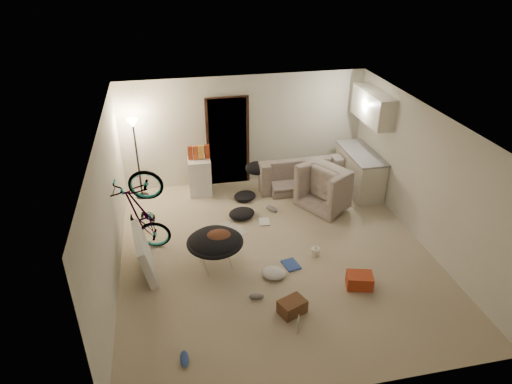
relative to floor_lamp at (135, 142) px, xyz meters
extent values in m
cube|color=#BEAF92|center=(2.40, -2.65, -1.32)|extent=(5.50, 6.00, 0.02)
cube|color=white|center=(2.40, -2.65, 1.20)|extent=(5.50, 6.00, 0.02)
cube|color=silver|center=(2.40, 0.36, -0.06)|extent=(5.50, 0.02, 2.50)
cube|color=silver|center=(2.40, -5.66, -0.06)|extent=(5.50, 0.02, 2.50)
cube|color=silver|center=(-0.36, -2.65, -0.06)|extent=(0.02, 6.00, 2.50)
cube|color=silver|center=(5.16, -2.65, -0.06)|extent=(0.02, 6.00, 2.50)
cube|color=black|center=(2.00, 0.32, -0.29)|extent=(0.85, 0.10, 2.04)
cube|color=black|center=(2.00, 0.29, -0.29)|extent=(0.97, 0.04, 2.10)
cylinder|color=black|center=(0.00, 0.00, -1.29)|extent=(0.28, 0.28, 0.03)
cylinder|color=black|center=(0.00, 0.00, -0.46)|extent=(0.04, 0.04, 1.70)
cone|color=#FFE0A5|center=(0.00, 0.00, 0.41)|extent=(0.24, 0.24, 0.18)
cube|color=beige|center=(4.83, -0.65, -0.87)|extent=(0.60, 1.50, 0.88)
cube|color=gray|center=(4.83, -0.65, -0.41)|extent=(0.64, 1.54, 0.04)
cube|color=beige|center=(4.96, -0.65, 0.64)|extent=(0.38, 1.40, 0.65)
imported|color=#3D453D|center=(3.53, -0.20, -1.03)|extent=(1.90, 0.76, 0.55)
imported|color=#3D453D|center=(4.05, -1.13, -0.96)|extent=(1.33, 1.38, 0.69)
imported|color=black|center=(0.10, -2.11, -0.85)|extent=(1.83, 1.02, 1.00)
imported|color=#A53718|center=(2.22, -4.63, -1.30)|extent=(0.28, 0.25, 0.02)
cube|color=white|center=(1.29, -0.10, -0.89)|extent=(0.50, 0.50, 0.83)
cube|color=#A53718|center=(1.12, -0.10, -0.31)|extent=(0.11, 0.08, 0.30)
cube|color=#E0561C|center=(1.24, -0.10, -0.31)|extent=(0.11, 0.09, 0.30)
cube|color=gold|center=(1.36, -0.10, -0.31)|extent=(0.10, 0.08, 0.30)
cube|color=#A53718|center=(1.48, -0.10, -0.31)|extent=(0.11, 0.08, 0.30)
cylinder|color=silver|center=(1.29, -2.81, -1.08)|extent=(0.64, 0.64, 0.45)
ellipsoid|color=black|center=(1.29, -2.81, -0.81)|extent=(0.90, 0.90, 0.38)
torus|color=black|center=(1.29, -2.81, -0.81)|extent=(0.97, 0.97, 0.07)
ellipsoid|color=#512B1B|center=(1.34, -2.84, -0.70)|extent=(0.55, 0.48, 0.22)
ellipsoid|color=black|center=(2.58, -0.20, -0.77)|extent=(0.62, 0.54, 0.28)
cube|color=silver|center=(0.10, -2.70, -0.94)|extent=(0.41, 1.12, 0.74)
cube|color=brown|center=(2.28, -4.19, -1.19)|extent=(0.47, 0.41, 0.23)
cube|color=#A53718|center=(3.52, -3.83, -1.19)|extent=(0.48, 0.40, 0.24)
cylinder|color=white|center=(3.08, -2.87, -1.23)|extent=(0.15, 0.15, 0.15)
cone|color=white|center=(3.08, -2.87, -1.12)|extent=(0.09, 0.09, 0.07)
cube|color=#B7B2A9|center=(1.70, -1.75, -1.30)|extent=(0.69, 0.76, 0.01)
cube|color=#2B489C|center=(2.58, -3.07, -1.29)|extent=(0.31, 0.38, 0.03)
cube|color=silver|center=(2.42, -1.60, -1.29)|extent=(0.24, 0.30, 0.03)
ellipsoid|color=#2B489C|center=(2.90, -0.10, -1.26)|extent=(0.28, 0.24, 0.10)
ellipsoid|color=slate|center=(2.68, -1.20, -1.25)|extent=(0.26, 0.32, 0.11)
ellipsoid|color=#2B489C|center=(0.61, -4.80, -1.25)|extent=(0.12, 0.28, 0.10)
ellipsoid|color=slate|center=(1.81, -3.78, -1.26)|extent=(0.26, 0.14, 0.09)
ellipsoid|color=black|center=(2.01, -1.32, -1.22)|extent=(0.67, 0.62, 0.18)
ellipsoid|color=black|center=(2.21, -0.59, -1.23)|extent=(0.65, 0.62, 0.15)
ellipsoid|color=silver|center=(2.21, -3.29, -1.24)|extent=(0.53, 0.50, 0.13)
camera|label=1|loc=(0.68, -9.20, 3.66)|focal=32.00mm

